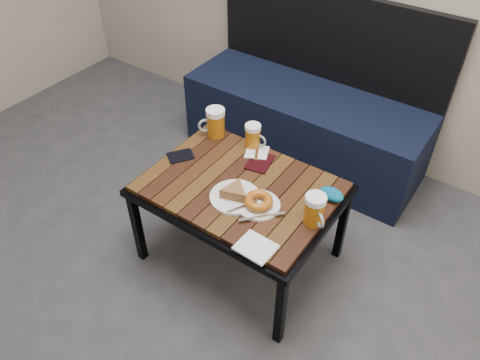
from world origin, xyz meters
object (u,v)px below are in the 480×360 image
Objects in this scene: beer_mug_centre at (253,136)px; knit_pouch at (332,194)px; plate_bagel at (258,203)px; passport_burgundy at (260,162)px; beer_mug_left at (215,122)px; plate_pie at (235,194)px; passport_navy at (181,156)px; cafe_table at (240,192)px; bench at (307,118)px; beer_mug_right at (315,210)px.

knit_pouch is at bearing -16.58° from beer_mug_centre.
plate_bagel is 0.28m from passport_burgundy.
beer_mug_left is 0.46m from plate_pie.
knit_pouch reaches higher than passport_navy.
beer_mug_centre reaches higher than passport_burgundy.
beer_mug_centre is 0.37m from plate_pie.
cafe_table is 0.16m from plate_bagel.
beer_mug_centre is at bearing 111.74° from plate_pie.
bench is 0.73m from beer_mug_left.
passport_burgundy is (-0.15, 0.24, -0.02)m from plate_bagel.
passport_burgundy is at bearing 121.61° from plate_bagel.
passport_navy is at bearing 166.99° from plate_pie.
bench is at bearing 88.43° from passport_burgundy.
plate_bagel is at bearing -73.87° from bench.
beer_mug_right is (0.36, -0.01, 0.11)m from cafe_table.
cafe_table is at bearing -81.06° from bench.
bench is 0.93m from passport_navy.
plate_bagel is (0.28, -0.96, 0.22)m from bench.
plate_pie is 0.98× the size of plate_bagel.
knit_pouch reaches higher than cafe_table.
beer_mug_left is 1.08× the size of beer_mug_right.
cafe_table is 3.98× the size of plate_pie.
passport_navy is (-0.70, 0.02, -0.06)m from beer_mug_right.
plate_pie is at bearing -132.44° from beer_mug_right.
passport_burgundy is (-0.04, 0.26, -0.02)m from plate_pie.
bench is 12.03× the size of passport_navy.
plate_bagel is 0.48m from passport_navy.
plate_pie is at bearing -69.40° from cafe_table.
passport_navy is 0.37m from passport_burgundy.
cafe_table is at bearing -71.02° from beer_mug_centre.
cafe_table is 0.34m from passport_navy.
bench is 1.01m from plate_pie.
beer_mug_centre is at bearing 145.27° from beer_mug_left.
plate_pie is (0.03, -0.08, 0.07)m from cafe_table.
beer_mug_left reaches higher than passport_navy.
bench reaches higher than beer_mug_centre.
knit_pouch is at bearing -56.00° from bench.
cafe_table is 3.90× the size of plate_bagel.
passport_burgundy is (0.13, -0.71, 0.20)m from bench.
bench is at bearing 98.94° from cafe_table.
beer_mug_left is 0.71m from beer_mug_right.
passport_navy is 0.83× the size of passport_burgundy.
passport_burgundy is 1.31× the size of knit_pouch.
beer_mug_left is at bearing -175.47° from beer_mug_centre.
plate_bagel is (0.11, 0.01, -0.00)m from plate_pie.
plate_pie is at bearing -145.21° from knit_pouch.
plate_bagel is at bearing 26.19° from passport_navy.
bench is 0.91m from cafe_table.
plate_pie is at bearing -71.37° from beer_mug_centre.
cafe_table is 0.11m from plate_pie.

